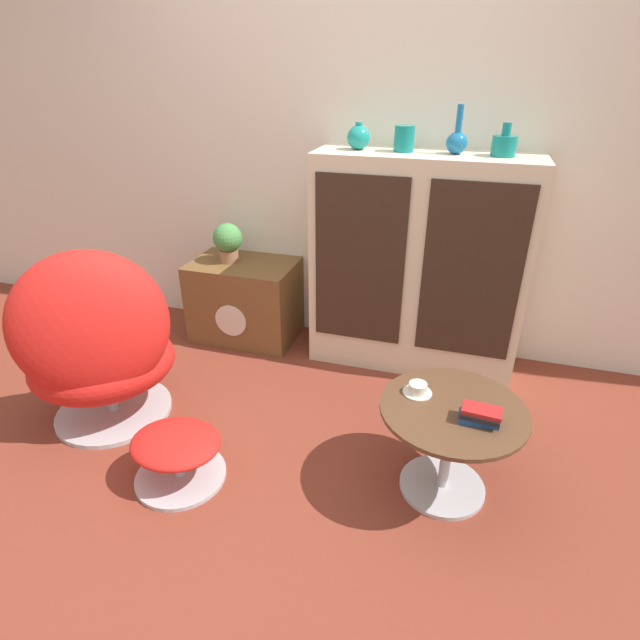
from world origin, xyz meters
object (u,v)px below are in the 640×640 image
Objects in this scene: potted_plant at (228,241)px; vase_leftmost at (359,137)px; vase_inner_right at (457,141)px; egg_chair at (98,347)px; coffee_table at (449,435)px; tv_console at (245,300)px; book_stack at (480,415)px; sideboard at (417,266)px; teacup at (418,389)px; vase_inner_left at (404,139)px; vase_rightmost at (504,145)px; ottoman at (177,450)px.

vase_leftmost is at bearing 1.46° from potted_plant.
vase_inner_right is 0.95× the size of potted_plant.
coffee_table is at bearing 0.75° from egg_chair.
tv_console is 0.69× the size of egg_chair.
vase_inner_right is 1.50× the size of book_stack.
tv_console is 4.82× the size of vase_leftmost.
sideboard reaches higher than teacup.
vase_inner_right is at bearing 35.00° from egg_chair.
coffee_table is at bearing -34.60° from potted_plant.
vase_leftmost is at bearing 122.50° from coffee_table.
sideboard is 9.59× the size of vase_inner_left.
vase_leftmost is at bearing 179.40° from sideboard.
potted_plant is at bearing -178.54° from vase_leftmost.
sideboard is at bearing 98.16° from teacup.
teacup is at bearing -37.92° from tv_console.
potted_plant reaches higher than teacup.
book_stack is at bearing -34.46° from potted_plant.
vase_inner_right is at bearing 0.00° from vase_inner_left.
vase_rightmost is at bearing 0.77° from potted_plant.
coffee_table is (1.67, 0.02, -0.15)m from egg_chair.
coffee_table is (1.12, 0.28, 0.14)m from ottoman.
vase_inner_left is 1.48m from book_stack.
egg_chair reaches higher than book_stack.
vase_rightmost is (0.37, 0.00, 0.67)m from sideboard.
vase_inner_left is at bearing 1.27° from tv_console.
teacup is (0.97, 0.33, 0.30)m from ottoman.
ottoman is at bearing -109.32° from vase_leftmost.
vase_rightmost is (0.23, 0.00, -0.01)m from vase_inner_right.
tv_console is 5.14× the size of vase_inner_left.
vase_inner_left is at bearing 1.12° from potted_plant.
ottoman is 2.00m from vase_inner_right.
sideboard is 8.99× the size of vase_leftmost.
coffee_table is (0.29, -1.04, -0.33)m from sideboard.
potted_plant is (-1.48, 1.02, 0.37)m from coffee_table.
teacup is at bearing 18.94° from ottoman.
tv_console is (-1.09, -0.02, -0.36)m from sideboard.
vase_inner_right is (-0.15, 1.04, 1.01)m from coffee_table.
ottoman is at bearing -78.57° from tv_console.
book_stack is at bearing -25.44° from teacup.
sideboard reaches higher than potted_plant.
vase_inner_right is at bearing 53.64° from ottoman.
tv_console is 1.72m from coffee_table.
vase_inner_right reaches higher than tv_console.
teacup is at bearing -35.97° from potted_plant.
potted_plant is (-0.09, 0.00, 0.40)m from tv_console.
sideboard is 0.77m from vase_rightmost.
vase_inner_left is (0.97, 0.02, 1.04)m from tv_console.
vase_inner_right is (0.14, 0.00, 0.68)m from sideboard.
coffee_table is 0.21m from book_stack.
ottoman is 1.71× the size of vase_inner_right.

